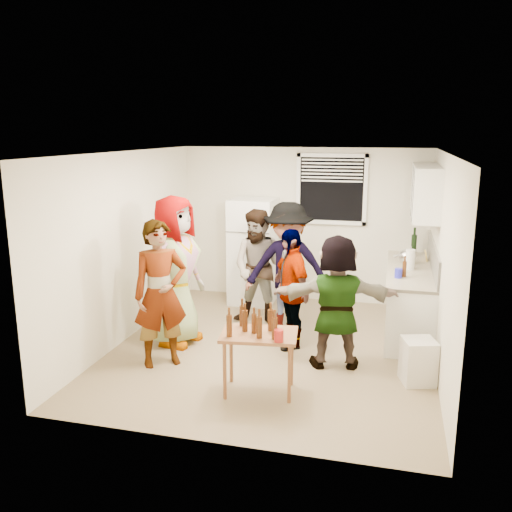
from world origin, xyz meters
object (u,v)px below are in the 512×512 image
(guest_back_right, at_px, (287,330))
(kettle, at_px, (407,264))
(refrigerator, at_px, (253,251))
(guest_black, at_px, (290,345))
(beer_bottle_table, at_px, (254,333))
(red_cup, at_px, (279,341))
(guest_orange, at_px, (334,365))
(guest_back_left, at_px, (260,323))
(trash_bin, at_px, (418,361))
(guest_grey, at_px, (178,342))
(wine_bottle, at_px, (413,255))
(serving_table, at_px, (259,392))
(beer_bottle_counter, at_px, (404,277))
(guest_stripe, at_px, (163,363))
(blue_cup, at_px, (398,278))

(guest_back_right, bearing_deg, kettle, 15.85)
(refrigerator, bearing_deg, guest_black, -61.14)
(beer_bottle_table, bearing_deg, guest_back_right, 90.41)
(red_cup, bearing_deg, guest_orange, 66.24)
(guest_back_left, distance_m, guest_back_right, 0.47)
(refrigerator, distance_m, guest_orange, 2.83)
(trash_bin, distance_m, guest_grey, 3.11)
(kettle, bearing_deg, trash_bin, -84.60)
(guest_grey, xyz_separation_m, guest_back_left, (0.89, 0.96, 0.00))
(trash_bin, relative_size, guest_back_right, 0.28)
(wine_bottle, distance_m, serving_table, 3.67)
(trash_bin, bearing_deg, guest_back_left, 146.99)
(refrigerator, bearing_deg, guest_back_right, -55.62)
(beer_bottle_counter, bearing_deg, beer_bottle_table, -129.58)
(serving_table, distance_m, guest_black, 1.36)
(beer_bottle_table, relative_size, guest_back_right, 0.12)
(guest_stripe, bearing_deg, guest_orange, -24.34)
(blue_cup, bearing_deg, guest_back_left, 171.40)
(serving_table, relative_size, beer_bottle_table, 3.80)
(serving_table, bearing_deg, guest_stripe, 161.93)
(trash_bin, height_order, guest_grey, trash_bin)
(guest_black, bearing_deg, beer_bottle_table, -40.08)
(refrigerator, height_order, guest_back_right, refrigerator)
(beer_bottle_counter, bearing_deg, kettle, 86.21)
(guest_orange, bearing_deg, guest_grey, -17.18)
(blue_cup, distance_m, serving_table, 2.44)
(trash_bin, bearing_deg, blue_cup, 102.75)
(kettle, xyz_separation_m, beer_bottle_counter, (-0.05, -0.75, 0.00))
(wine_bottle, height_order, guest_grey, wine_bottle)
(serving_table, xyz_separation_m, guest_back_left, (-0.51, 2.07, 0.00))
(serving_table, height_order, red_cup, red_cup)
(guest_black, distance_m, guest_orange, 0.80)
(wine_bottle, height_order, beer_bottle_table, wine_bottle)
(serving_table, bearing_deg, guest_back_left, 103.76)
(red_cup, xyz_separation_m, guest_orange, (0.47, 1.06, -0.67))
(guest_back_right, distance_m, guest_orange, 1.29)
(guest_back_left, height_order, guest_orange, guest_back_left)
(guest_back_left, bearing_deg, guest_orange, -37.44)
(serving_table, height_order, beer_bottle_table, beer_bottle_table)
(beer_bottle_table, relative_size, guest_orange, 0.13)
(kettle, bearing_deg, guest_grey, -151.41)
(refrigerator, bearing_deg, guest_orange, -54.16)
(beer_bottle_table, xyz_separation_m, guest_orange, (0.77, 0.89, -0.67))
(red_cup, relative_size, guest_back_left, 0.08)
(guest_back_left, bearing_deg, red_cup, -64.74)
(refrigerator, xyz_separation_m, beer_bottle_table, (0.81, -3.08, -0.18))
(blue_cup, relative_size, guest_orange, 0.08)
(guest_back_left, height_order, guest_back_right, guest_back_right)
(beer_bottle_counter, bearing_deg, guest_orange, -128.46)
(beer_bottle_table, height_order, guest_black, beer_bottle_table)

